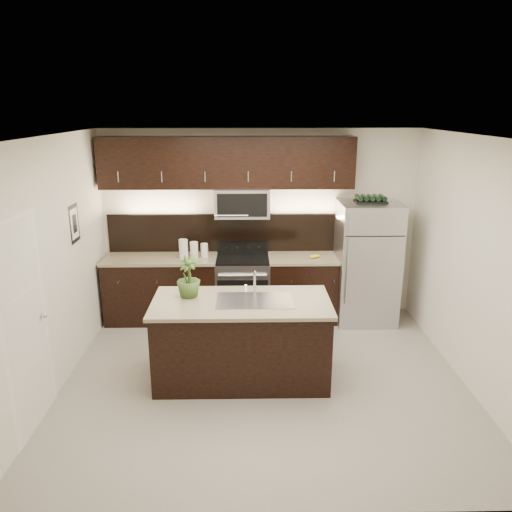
# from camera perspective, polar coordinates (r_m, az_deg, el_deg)

# --- Properties ---
(ground) EXTENTS (4.50, 4.50, 0.00)m
(ground) POSITION_cam_1_polar(r_m,az_deg,el_deg) (5.89, 0.92, -13.74)
(ground) COLOR gray
(ground) RESTS_ON ground
(room_walls) EXTENTS (4.52, 4.02, 2.71)m
(room_walls) POSITION_cam_1_polar(r_m,az_deg,el_deg) (5.20, -0.21, 2.37)
(room_walls) COLOR beige
(room_walls) RESTS_ON ground
(counter_run) EXTENTS (3.51, 0.65, 0.94)m
(counter_run) POSITION_cam_1_polar(r_m,az_deg,el_deg) (7.22, -3.15, -3.69)
(counter_run) COLOR black
(counter_run) RESTS_ON ground
(upper_fixtures) EXTENTS (3.49, 0.40, 1.66)m
(upper_fixtures) POSITION_cam_1_polar(r_m,az_deg,el_deg) (6.96, -3.11, 9.73)
(upper_fixtures) COLOR black
(upper_fixtures) RESTS_ON counter_run
(island) EXTENTS (1.96, 0.96, 0.94)m
(island) POSITION_cam_1_polar(r_m,az_deg,el_deg) (5.68, -1.65, -9.55)
(island) COLOR black
(island) RESTS_ON ground
(sink_faucet) EXTENTS (0.84, 0.50, 0.28)m
(sink_faucet) POSITION_cam_1_polar(r_m,az_deg,el_deg) (5.49, -0.12, -4.95)
(sink_faucet) COLOR silver
(sink_faucet) RESTS_ON island
(refrigerator) EXTENTS (0.83, 0.75, 1.72)m
(refrigerator) POSITION_cam_1_polar(r_m,az_deg,el_deg) (7.23, 12.50, -0.76)
(refrigerator) COLOR #B2B2B7
(refrigerator) RESTS_ON ground
(wine_rack) EXTENTS (0.43, 0.26, 0.10)m
(wine_rack) POSITION_cam_1_polar(r_m,az_deg,el_deg) (7.02, 12.96, 6.34)
(wine_rack) COLOR black
(wine_rack) RESTS_ON refrigerator
(plant) EXTENTS (0.35, 0.35, 0.47)m
(plant) POSITION_cam_1_polar(r_m,az_deg,el_deg) (5.58, -7.73, -2.37)
(plant) COLOR #3B5723
(plant) RESTS_ON island
(canisters) EXTENTS (0.40, 0.18, 0.27)m
(canisters) POSITION_cam_1_polar(r_m,az_deg,el_deg) (7.05, -7.38, 0.74)
(canisters) COLOR silver
(canisters) RESTS_ON counter_run
(french_press) EXTENTS (0.11, 0.11, 0.32)m
(french_press) POSITION_cam_1_polar(r_m,az_deg,el_deg) (7.11, 9.96, 0.75)
(french_press) COLOR silver
(french_press) RESTS_ON counter_run
(bananas) EXTENTS (0.20, 0.18, 0.05)m
(bananas) POSITION_cam_1_polar(r_m,az_deg,el_deg) (7.04, 6.35, -0.06)
(bananas) COLOR gold
(bananas) RESTS_ON counter_run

